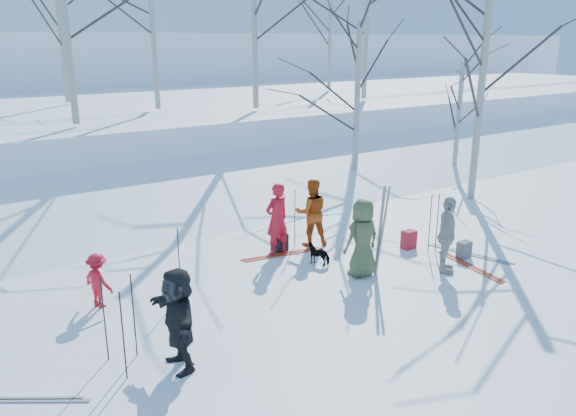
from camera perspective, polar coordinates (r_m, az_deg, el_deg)
ground at (r=10.78m, az=4.53°, el=-8.54°), size 120.00×120.00×0.00m
snow_ramp at (r=16.43m, az=-10.85°, el=0.70°), size 70.00×9.49×4.12m
snow_plateau at (r=25.58m, az=-20.09°, el=7.60°), size 70.00×18.00×2.20m
far_hill at (r=46.06m, az=-27.05°, el=11.67°), size 90.00×30.00×6.00m
skier_olive_center at (r=11.30m, az=7.57°, el=-3.05°), size 0.80×0.53×1.60m
skier_red_north at (r=12.31m, az=-1.13°, el=-1.15°), size 0.64×0.46×1.63m
skier_redor_behind at (r=12.90m, az=2.41°, el=-0.45°), size 0.95×0.87×1.58m
skier_red_seated at (r=10.57m, az=-18.73°, el=-6.98°), size 0.60×0.74×1.00m
skier_cream_east at (r=11.82m, az=15.84°, el=-2.66°), size 0.95×0.93×1.60m
skier_grey_west at (r=8.29m, az=-11.10°, el=-11.01°), size 0.59×1.47×1.55m
dog at (r=11.99m, az=3.18°, el=-4.66°), size 0.47×0.59×0.45m
upright_ski_left at (r=11.29m, az=9.33°, el=-2.33°), size 0.09×0.16×1.90m
upright_ski_right at (r=11.29m, az=9.59°, el=-2.34°), size 0.15×0.23×1.89m
ski_pair_a at (r=13.21m, az=17.96°, el=-4.44°), size 1.17×2.00×0.02m
ski_pair_b at (r=12.54m, az=-0.56°, el=-4.72°), size 0.81×1.96×0.02m
ski_pair_c at (r=12.52m, az=17.96°, el=-5.61°), size 0.81×1.96×0.02m
ski_pair_d at (r=8.66m, az=-26.00°, el=-17.11°), size 1.96×2.08×0.02m
ski_pole_a at (r=12.96m, az=14.22°, el=-1.44°), size 0.02×0.02×1.34m
ski_pole_b at (r=8.79m, az=-18.15°, el=-10.66°), size 0.02×0.02×1.34m
ski_pole_c at (r=8.25m, az=-16.40°, el=-12.39°), size 0.02×0.02×1.34m
ski_pole_d at (r=12.95m, az=14.92°, el=-1.50°), size 0.02×0.02×1.34m
ski_pole_e at (r=10.56m, az=-11.00°, el=-5.41°), size 0.02×0.02×1.34m
ski_pole_f at (r=8.77m, az=-15.40°, el=-10.48°), size 0.02×0.02×1.34m
ski_pole_g at (r=12.56m, az=-0.40°, el=-1.48°), size 0.02×0.02×1.34m
ski_pole_h at (r=12.89m, az=0.70°, el=-1.01°), size 0.02×0.02×1.34m
backpack_red at (r=13.15m, az=12.16°, el=-3.16°), size 0.32×0.22×0.42m
backpack_grey at (r=12.89m, az=17.45°, el=-4.07°), size 0.30×0.20×0.38m
backpack_dark at (r=12.72m, az=-0.86°, el=-3.50°), size 0.34×0.24×0.40m
birch_plateau_a at (r=20.84m, az=-3.43°, el=19.42°), size 5.36×5.36×6.79m
birch_plateau_b at (r=17.92m, az=-21.87°, el=18.87°), size 5.40×5.40×6.85m
birch_plateau_c at (r=24.63m, az=-22.18°, el=17.16°), size 4.94×4.94×6.20m
birch_plateau_e at (r=29.41m, az=4.30°, el=17.76°), size 4.77×4.77×5.95m
birch_plateau_g at (r=21.11m, az=-13.56°, el=17.19°), size 4.44×4.44×5.48m
birch_plateau_h at (r=24.69m, az=8.04°, el=19.66°), size 5.84×5.84×7.49m
birch_edge_b at (r=17.28m, az=19.10°, el=12.07°), size 5.45×5.45×6.94m
birch_edge_c at (r=20.59m, az=16.91°, el=8.56°), size 3.31×3.31×3.87m
birch_edge_e at (r=18.09m, az=7.02°, el=10.17°), size 4.21×4.21×5.16m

